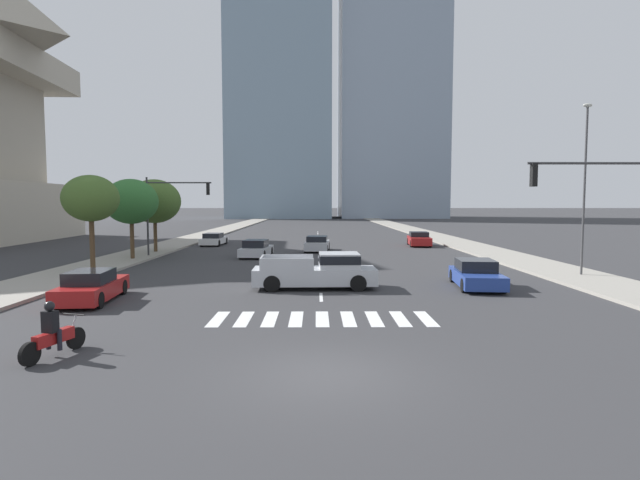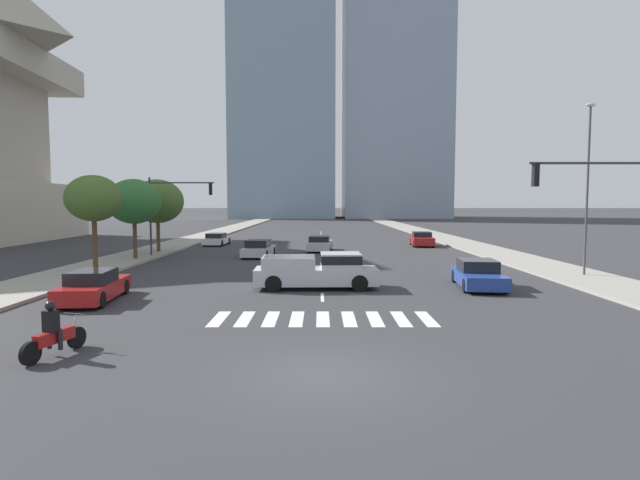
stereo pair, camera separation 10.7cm
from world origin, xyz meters
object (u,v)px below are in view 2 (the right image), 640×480
traffic_signal_far (172,201)px  street_tree_third (155,201)px  sedan_blue_5 (476,275)px  street_tree_second (132,202)px  sedan_silver_0 (318,244)px  street_lamp_east (585,178)px  sedan_white_4 (215,239)px  traffic_signal_near (605,199)px  sedan_red_3 (420,239)px  street_tree_nearest (91,199)px  motorcycle_lead (52,335)px  sedan_silver_1 (257,249)px  pickup_truck (320,271)px  sedan_red_2 (91,287)px

traffic_signal_far → street_tree_third: traffic_signal_far is taller
sedan_blue_5 → street_tree_second: street_tree_second is taller
sedan_silver_0 → street_lamp_east: street_lamp_east is taller
sedan_white_4 → traffic_signal_near: bearing=-139.8°
sedan_red_3 → sedan_silver_0: bearing=-57.4°
sedan_white_4 → traffic_signal_near: size_ratio=0.75×
sedan_white_4 → street_tree_nearest: street_tree_nearest is taller
sedan_white_4 → sedan_silver_0: bearing=-117.8°
sedan_red_3 → street_tree_third: 23.71m
motorcycle_lead → traffic_signal_far: (-3.82, 24.05, 3.54)m
sedan_silver_0 → street_tree_third: bearing=101.8°
sedan_white_4 → street_tree_second: street_tree_second is taller
sedan_silver_1 → sedan_white_4: size_ratio=1.01×
traffic_signal_far → pickup_truck: bearing=-51.5°
sedan_red_3 → sedan_white_4: bearing=-87.7°
sedan_silver_0 → sedan_red_2: bearing=160.9°
pickup_truck → street_lamp_east: street_lamp_east is taller
traffic_signal_far → street_tree_third: size_ratio=1.00×
sedan_red_2 → street_lamp_east: (23.49, 6.51, 4.73)m
sedan_silver_1 → street_tree_nearest: (-8.38, -8.32, 3.66)m
motorcycle_lead → street_tree_nearest: bearing=37.1°
traffic_signal_near → street_tree_third: (-24.11, 20.36, -0.02)m
sedan_red_2 → sedan_white_4: 27.22m
motorcycle_lead → street_tree_second: bearing=31.5°
sedan_red_3 → street_tree_second: bearing=-57.4°
street_tree_second → sedan_white_4: bearing=76.3°
sedan_red_2 → sedan_blue_5: (16.77, 3.36, 0.00)m
traffic_signal_far → street_tree_second: size_ratio=1.04×
pickup_truck → sedan_red_3: 25.08m
sedan_red_3 → traffic_signal_near: 27.32m
street_lamp_east → sedan_silver_1: bearing=151.5°
street_tree_third → sedan_red_3: bearing=16.5°
motorcycle_lead → street_tree_second: 23.04m
pickup_truck → sedan_silver_1: (-4.68, 13.67, -0.22)m
motorcycle_lead → traffic_signal_near: size_ratio=0.36×
sedan_blue_5 → street_tree_third: bearing=-122.7°
motorcycle_lead → street_lamp_east: size_ratio=0.23×
pickup_truck → street_tree_second: 17.73m
sedan_silver_1 → sedan_silver_0: bearing=-39.3°
street_tree_second → sedan_red_3: bearing=27.5°
traffic_signal_far → street_tree_nearest: bearing=-104.8°
motorcycle_lead → traffic_signal_near: (18.09, 6.62, 3.58)m
sedan_silver_1 → street_lamp_east: size_ratio=0.48×
pickup_truck → sedan_white_4: bearing=110.9°
sedan_silver_1 → sedan_red_2: 17.36m
sedan_silver_0 → traffic_signal_far: size_ratio=0.77×
sedan_red_3 → street_tree_nearest: (-22.48, -17.89, 3.64)m
motorcycle_lead → traffic_signal_near: 19.60m
sedan_red_2 → street_tree_nearest: (-3.70, 8.40, 3.66)m
street_tree_nearest → sedan_red_2: bearing=-66.2°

